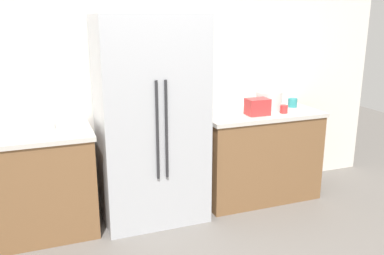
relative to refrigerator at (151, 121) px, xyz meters
name	(u,v)px	position (x,y,z in m)	size (l,w,h in m)	color
kitchen_back_panel	(144,62)	(0.06, 0.41, 0.49)	(5.40, 0.10, 2.88)	silver
counter_left	(3,188)	(-1.30, 0.04, -0.48)	(1.52, 0.66, 0.93)	brown
counter_right	(257,154)	(1.15, 0.04, -0.48)	(1.24, 0.66, 0.93)	brown
refrigerator	(151,121)	(0.00, 0.00, 0.00)	(0.94, 0.70, 1.90)	#B2B5BA
toaster	(257,107)	(1.06, -0.08, 0.06)	(0.22, 0.16, 0.16)	red
rice_cooker	(269,96)	(1.30, 0.10, 0.13)	(0.27, 0.27, 0.31)	silver
cup_a	(284,109)	(1.35, -0.11, 0.02)	(0.08, 0.08, 0.08)	red
cup_c	(293,103)	(1.59, 0.10, 0.03)	(0.10, 0.10, 0.09)	teal
bowl_a	(45,126)	(-0.91, 0.11, 0.01)	(0.17, 0.17, 0.05)	white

